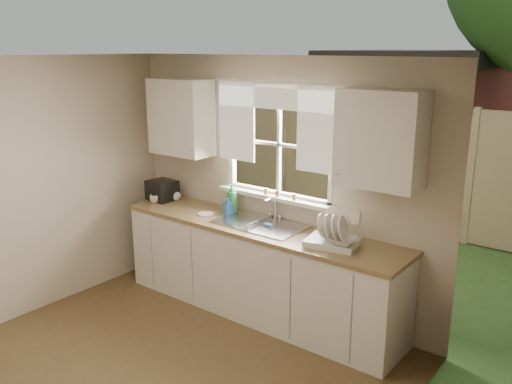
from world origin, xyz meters
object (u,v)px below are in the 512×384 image
Objects in this scene: black_appliance at (162,190)px; dish_rack at (333,237)px; cup at (155,199)px; soap_bottle_a at (232,198)px.

dish_rack is at bearing 2.47° from black_appliance.
black_appliance is at bearing 86.19° from cup.
dish_rack is 1.31m from soap_bottle_a.
cup is 0.38× the size of black_appliance.
cup is (-0.92, -0.23, -0.11)m from soap_bottle_a.
dish_rack reaches higher than cup.
dish_rack is 2.22m from cup.
cup is at bearing -162.49° from soap_bottle_a.
dish_rack is at bearing -10.50° from cup.
black_appliance is (-0.02, 0.13, 0.07)m from cup.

